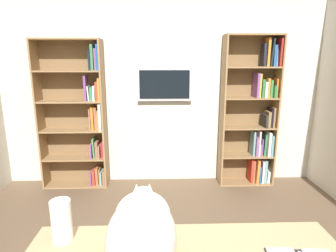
% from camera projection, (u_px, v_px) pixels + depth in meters
% --- Properties ---
extents(wall_back, '(4.52, 0.06, 2.70)m').
position_uv_depth(wall_back, '(161.00, 88.00, 3.91)').
color(wall_back, beige).
rests_on(wall_back, ground).
extents(bookshelf_left, '(0.75, 0.28, 2.06)m').
position_uv_depth(bookshelf_left, '(255.00, 116.00, 3.87)').
color(bookshelf_left, '#937047').
rests_on(bookshelf_left, ground).
extents(bookshelf_right, '(0.87, 0.28, 2.00)m').
position_uv_depth(bookshelf_right, '(80.00, 117.00, 3.80)').
color(bookshelf_right, '#937047').
rests_on(bookshelf_right, ground).
extents(wall_mounted_tv, '(0.75, 0.07, 0.45)m').
position_uv_depth(wall_mounted_tv, '(164.00, 84.00, 3.82)').
color(wall_mounted_tv, '#B7B7BC').
extents(cat, '(0.34, 0.66, 0.34)m').
position_uv_depth(cat, '(142.00, 230.00, 1.35)').
color(cat, silver).
rests_on(cat, desk).
extents(paper_towel_roll, '(0.11, 0.11, 0.24)m').
position_uv_depth(paper_towel_roll, '(62.00, 221.00, 1.52)').
color(paper_towel_roll, white).
rests_on(paper_towel_roll, desk).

